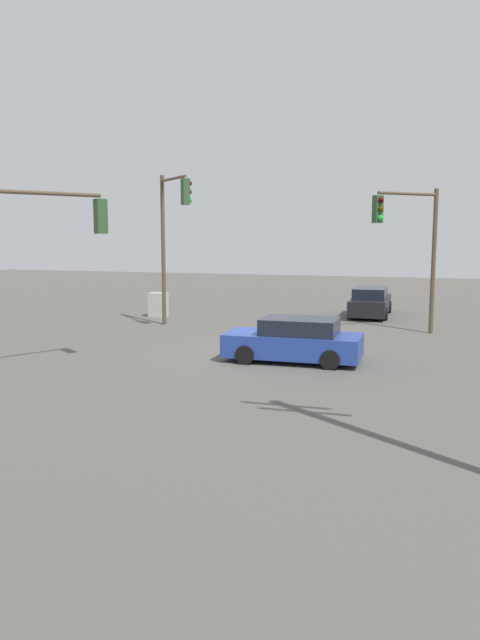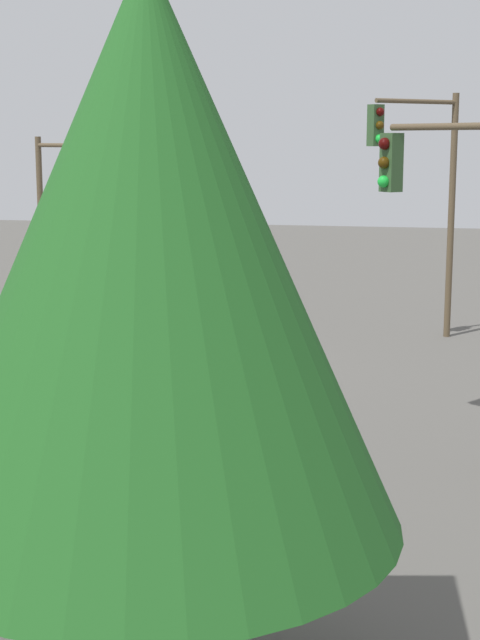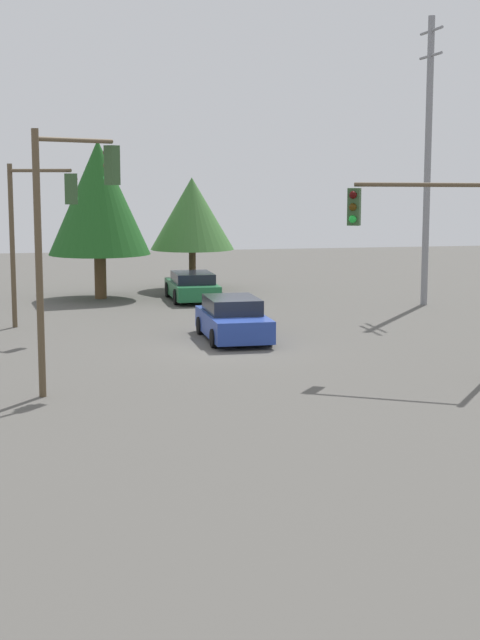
# 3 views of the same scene
# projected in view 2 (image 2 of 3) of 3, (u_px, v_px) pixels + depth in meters

# --- Properties ---
(ground_plane) EXTENTS (80.00, 80.00, 0.00)m
(ground_plane) POSITION_uv_depth(u_px,v_px,m) (194.00, 373.00, 23.20)
(ground_plane) COLOR #54514C
(sedan_blue) EXTENTS (4.38, 2.02, 1.43)m
(sedan_blue) POSITION_uv_depth(u_px,v_px,m) (151.00, 360.00, 21.55)
(sedan_blue) COLOR #233D93
(sedan_blue) RESTS_ON ground_plane
(traffic_signal_main) EXTENTS (2.28, 3.65, 5.53)m
(traffic_signal_main) POSITION_uv_depth(u_px,v_px,m) (76.00, 196.00, 28.30)
(traffic_signal_main) COLOR brown
(traffic_signal_main) RESTS_ON ground_plane
(traffic_signal_cross) EXTENTS (2.23, 2.31, 6.68)m
(traffic_signal_cross) POSITION_uv_depth(u_px,v_px,m) (423.00, 176.00, 26.13)
(traffic_signal_cross) COLOR brown
(traffic_signal_cross) RESTS_ON ground_plane
(traffic_signal_aux) EXTENTS (2.46, 2.40, 5.93)m
(traffic_signal_aux) POSITION_uv_depth(u_px,v_px,m) (458.00, 226.00, 16.40)
(traffic_signal_aux) COLOR brown
(traffic_signal_aux) RESTS_ON ground_plane
(tree_corner) EXTENTS (4.54, 4.54, 7.06)m
(tree_corner) POSITION_uv_depth(u_px,v_px,m) (150.00, 253.00, 8.57)
(tree_corner) COLOR brown
(tree_corner) RESTS_ON ground_plane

